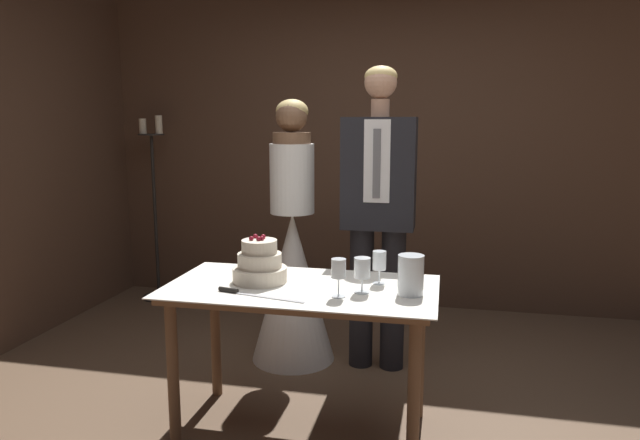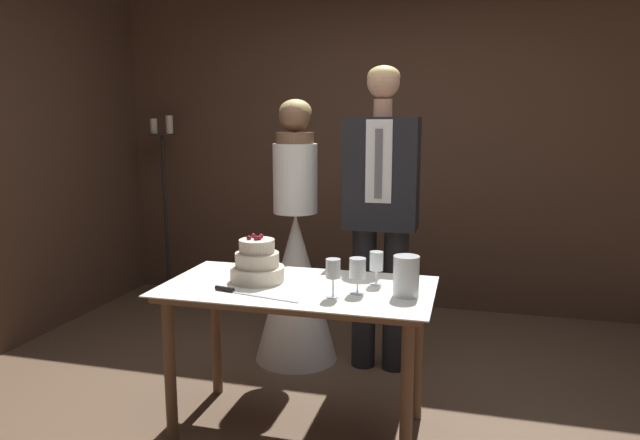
{
  "view_description": "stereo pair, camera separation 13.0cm",
  "coord_description": "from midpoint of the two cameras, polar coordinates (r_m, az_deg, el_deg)",
  "views": [
    {
      "loc": [
        0.47,
        -2.59,
        1.54
      ],
      "look_at": [
        -0.2,
        0.43,
        1.01
      ],
      "focal_mm": 32.0,
      "sensor_mm": 36.0,
      "label": 1
    },
    {
      "loc": [
        0.6,
        -2.56,
        1.54
      ],
      "look_at": [
        -0.2,
        0.43,
        1.01
      ],
      "focal_mm": 32.0,
      "sensor_mm": 36.0,
      "label": 2
    }
  ],
  "objects": [
    {
      "name": "wine_glass_far",
      "position": [
        2.81,
        6.98,
        -4.2
      ],
      "size": [
        0.07,
        0.07,
        0.17
      ],
      "color": "silver",
      "rests_on": "cake_table"
    },
    {
      "name": "candle_stand",
      "position": [
        5.17,
        -14.47,
        0.6
      ],
      "size": [
        0.28,
        0.28,
        1.6
      ],
      "color": "black",
      "rests_on": "ground_plane"
    },
    {
      "name": "wine_glass_middle",
      "position": [
        2.59,
        2.76,
        -5.0
      ],
      "size": [
        0.07,
        0.07,
        0.18
      ],
      "color": "silver",
      "rests_on": "cake_table"
    },
    {
      "name": "cake_table",
      "position": [
        2.83,
        -0.89,
        -8.53
      ],
      "size": [
        1.32,
        0.7,
        0.75
      ],
      "color": "brown",
      "rests_on": "ground_plane"
    },
    {
      "name": "groom",
      "position": [
        3.49,
        7.19,
        1.43
      ],
      "size": [
        0.44,
        0.25,
        1.87
      ],
      "color": "black",
      "rests_on": "ground_plane"
    },
    {
      "name": "cake_knife",
      "position": [
        2.69,
        -6.64,
        -7.16
      ],
      "size": [
        0.44,
        0.11,
        0.02
      ],
      "rotation": [
        0.0,
        0.0,
        -0.21
      ],
      "color": "silver",
      "rests_on": "cake_table"
    },
    {
      "name": "ground_plane",
      "position": [
        3.05,
        2.87,
        -20.63
      ],
      "size": [
        40.0,
        40.0,
        0.0
      ],
      "primitive_type": "plane",
      "color": "brown"
    },
    {
      "name": "bride",
      "position": [
        3.69,
        -1.42,
        -4.77
      ],
      "size": [
        0.54,
        0.54,
        1.68
      ],
      "color": "white",
      "rests_on": "ground_plane"
    },
    {
      "name": "tiered_cake",
      "position": [
        2.87,
        -5.01,
        -4.4
      ],
      "size": [
        0.27,
        0.27,
        0.23
      ],
      "color": "beige",
      "rests_on": "cake_table"
    },
    {
      "name": "hurricane_candle",
      "position": [
        2.66,
        10.0,
        -5.63
      ],
      "size": [
        0.12,
        0.12,
        0.19
      ],
      "color": "silver",
      "rests_on": "cake_table"
    },
    {
      "name": "wine_glass_near",
      "position": [
        2.66,
        5.18,
        -5.02
      ],
      "size": [
        0.08,
        0.08,
        0.17
      ],
      "color": "silver",
      "rests_on": "cake_table"
    },
    {
      "name": "wall_back",
      "position": [
        4.81,
        8.55,
        8.19
      ],
      "size": [
        5.03,
        0.12,
        2.84
      ],
      "primitive_type": "cube",
      "color": "#513828",
      "rests_on": "ground_plane"
    }
  ]
}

